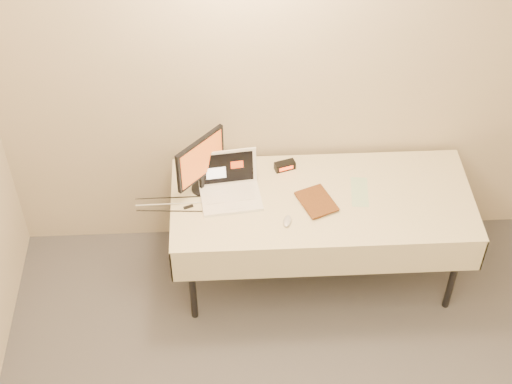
{
  "coord_description": "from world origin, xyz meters",
  "views": [
    {
      "loc": [
        -0.58,
        -1.35,
        4.11
      ],
      "look_at": [
        -0.41,
        1.99,
        0.86
      ],
      "focal_mm": 55.0,
      "sensor_mm": 36.0,
      "label": 1
    }
  ],
  "objects_px": {
    "laptop": "(229,186)",
    "monitor": "(201,161)",
    "table": "(322,205)",
    "book": "(304,193)"
  },
  "relations": [
    {
      "from": "laptop",
      "to": "monitor",
      "type": "bearing_deg",
      "value": 159.05
    },
    {
      "from": "book",
      "to": "laptop",
      "type": "bearing_deg",
      "value": 139.22
    },
    {
      "from": "monitor",
      "to": "book",
      "type": "bearing_deg",
      "value": -64.19
    },
    {
      "from": "monitor",
      "to": "laptop",
      "type": "bearing_deg",
      "value": -60.88
    },
    {
      "from": "monitor",
      "to": "book",
      "type": "distance_m",
      "value": 0.65
    },
    {
      "from": "table",
      "to": "monitor",
      "type": "distance_m",
      "value": 0.8
    },
    {
      "from": "laptop",
      "to": "table",
      "type": "bearing_deg",
      "value": -13.9
    },
    {
      "from": "monitor",
      "to": "book",
      "type": "xyz_separation_m",
      "value": [
        0.61,
        -0.19,
        -0.11
      ]
    },
    {
      "from": "table",
      "to": "book",
      "type": "xyz_separation_m",
      "value": [
        -0.13,
        -0.08,
        0.19
      ]
    },
    {
      "from": "table",
      "to": "laptop",
      "type": "height_order",
      "value": "laptop"
    }
  ]
}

